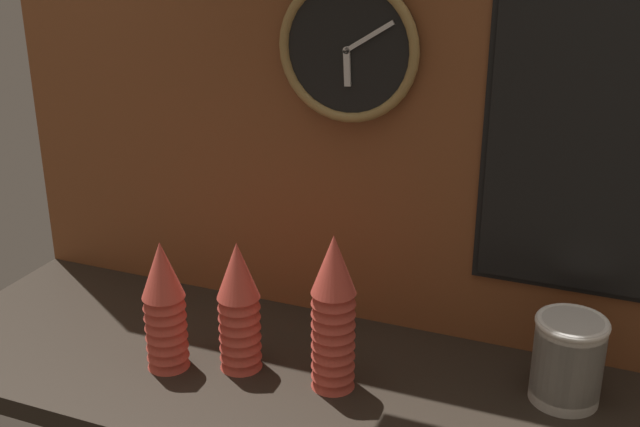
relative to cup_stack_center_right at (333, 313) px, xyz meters
name	(u,v)px	position (x,y,z in m)	size (l,w,h in m)	color
ground_plane	(306,384)	(-0.06, 0.01, -0.17)	(1.60, 0.56, 0.04)	black
wall_tiled_back	(357,78)	(-0.06, 0.28, 0.37)	(1.60, 0.03, 1.05)	brown
cup_stack_center_right	(333,313)	(0.00, 0.00, 0.00)	(0.08, 0.08, 0.31)	#DB4C3D
cup_stack_center	(239,306)	(-0.19, -0.01, -0.02)	(0.08, 0.08, 0.26)	#DB4C3D
cup_stack_center_left	(164,306)	(-0.32, -0.06, -0.02)	(0.08, 0.08, 0.26)	#DB4C3D
bowl_stack_far_right	(568,358)	(0.41, 0.12, -0.07)	(0.13, 0.13, 0.17)	beige
wall_clock	(348,49)	(-0.07, 0.25, 0.43)	(0.29, 0.03, 0.29)	black
menu_board	(591,139)	(0.39, 0.26, 0.30)	(0.38, 0.01, 0.61)	black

